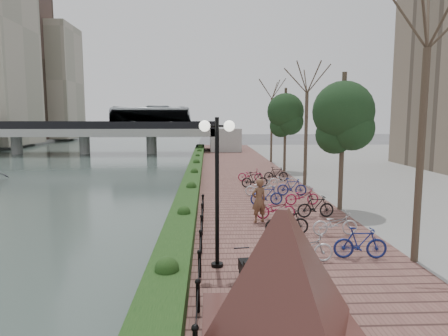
{
  "coord_description": "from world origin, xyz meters",
  "views": [
    {
      "loc": [
        1.64,
        -9.61,
        4.89
      ],
      "look_at": [
        2.58,
        13.28,
        2.0
      ],
      "focal_mm": 32.0,
      "sensor_mm": 36.0,
      "label": 1
    }
  ],
  "objects": [
    {
      "name": "pedestrian",
      "position": [
        3.78,
        6.79,
        1.43
      ],
      "size": [
        0.79,
        0.66,
        1.86
      ],
      "primitive_type": "imported",
      "rotation": [
        0.0,
        0.0,
        3.52
      ],
      "color": "brown",
      "rests_on": "promenade"
    },
    {
      "name": "granite_monument",
      "position": [
        3.1,
        -2.03,
        1.83
      ],
      "size": [
        4.61,
        4.61,
        2.62
      ],
      "color": "#4A2A1F",
      "rests_on": "promenade"
    },
    {
      "name": "street_trees",
      "position": [
        8.0,
        12.68,
        3.69
      ],
      "size": [
        3.2,
        37.12,
        6.8
      ],
      "color": "#3B2B23",
      "rests_on": "promenade"
    },
    {
      "name": "bridge",
      "position": [
        -13.14,
        45.0,
        3.37
      ],
      "size": [
        36.0,
        10.77,
        6.5
      ],
      "color": "#999994",
      "rests_on": "ground"
    },
    {
      "name": "ground",
      "position": [
        0.0,
        0.0,
        0.0
      ],
      "size": [
        220.0,
        220.0,
        0.0
      ],
      "primitive_type": "plane",
      "color": "#59595B",
      "rests_on": "ground"
    },
    {
      "name": "bicycle_parking",
      "position": [
        5.49,
        10.03,
        0.97
      ],
      "size": [
        2.4,
        17.32,
        1.0
      ],
      "color": "silver",
      "rests_on": "promenade"
    },
    {
      "name": "lamppost",
      "position": [
        1.91,
        1.79,
        3.72
      ],
      "size": [
        1.02,
        0.32,
        4.41
      ],
      "color": "black",
      "rests_on": "promenade"
    },
    {
      "name": "promenade",
      "position": [
        4.0,
        17.5,
        0.25
      ],
      "size": [
        8.0,
        75.0,
        0.5
      ],
      "primitive_type": "cube",
      "color": "brown",
      "rests_on": "ground"
    },
    {
      "name": "river_water",
      "position": [
        -15.0,
        25.0,
        0.01
      ],
      "size": [
        30.0,
        130.0,
        0.02
      ],
      "primitive_type": "cube",
      "color": "#3F4F4B",
      "rests_on": "ground"
    },
    {
      "name": "chain_fence",
      "position": [
        1.4,
        2.0,
        0.85
      ],
      "size": [
        0.1,
        14.1,
        0.7
      ],
      "color": "black",
      "rests_on": "promenade"
    },
    {
      "name": "motorcycle",
      "position": [
        2.64,
        0.41,
        0.93
      ],
      "size": [
        0.61,
        1.42,
        0.86
      ],
      "primitive_type": null,
      "rotation": [
        0.0,
        0.0,
        0.13
      ],
      "color": "black",
      "rests_on": "promenade"
    },
    {
      "name": "hedge",
      "position": [
        0.6,
        20.0,
        0.8
      ],
      "size": [
        1.1,
        56.0,
        0.6
      ],
      "primitive_type": "cube",
      "color": "#133513",
      "rests_on": "promenade"
    }
  ]
}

